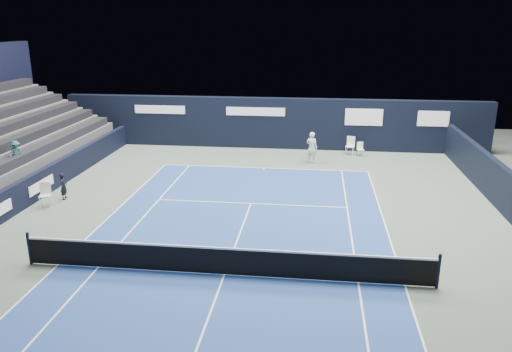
{
  "coord_description": "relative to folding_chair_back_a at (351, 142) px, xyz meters",
  "views": [
    {
      "loc": [
        2.65,
        -13.7,
        7.58
      ],
      "look_at": [
        0.23,
        6.29,
        1.3
      ],
      "focal_mm": 35.0,
      "sensor_mm": 36.0,
      "label": 1
    }
  ],
  "objects": [
    {
      "name": "ground",
      "position": [
        -4.76,
        -13.43,
        -0.72
      ],
      "size": [
        48.0,
        48.0,
        0.0
      ],
      "primitive_type": "plane",
      "color": "#4E5C52",
      "rests_on": "ground"
    },
    {
      "name": "court_surface",
      "position": [
        -4.76,
        -15.43,
        -0.71
      ],
      "size": [
        10.97,
        23.77,
        0.01
      ],
      "primitive_type": "cube",
      "color": "navy",
      "rests_on": "ground"
    },
    {
      "name": "enclosure_wall_right",
      "position": [
        5.74,
        -9.43,
        0.18
      ],
      "size": [
        0.3,
        22.0,
        1.8
      ],
      "primitive_type": "cube",
      "color": "black",
      "rests_on": "ground"
    },
    {
      "name": "folding_chair_back_a",
      "position": [
        0.0,
        0.0,
        0.0
      ],
      "size": [
        0.58,
        0.6,
        1.08
      ],
      "rotation": [
        0.0,
        0.0,
        -0.26
      ],
      "color": "white",
      "rests_on": "ground"
    },
    {
      "name": "folding_chair_back_b",
      "position": [
        0.55,
        -0.29,
        -0.25
      ],
      "size": [
        0.42,
        0.41,
        0.82
      ],
      "rotation": [
        0.0,
        0.0,
        0.2
      ],
      "color": "white",
      "rests_on": "ground"
    },
    {
      "name": "line_judge_chair",
      "position": [
        -13.44,
        -10.31,
        -0.13
      ],
      "size": [
        0.57,
        0.56,
        1.03
      ],
      "rotation": [
        0.0,
        0.0,
        0.31
      ],
      "color": "white",
      "rests_on": "ground"
    },
    {
      "name": "line_judge",
      "position": [
        -13.06,
        -9.43,
        -0.12
      ],
      "size": [
        0.32,
        0.46,
        1.2
      ],
      "primitive_type": "imported",
      "rotation": [
        0.0,
        0.0,
        1.66
      ],
      "color": "black",
      "rests_on": "ground"
    },
    {
      "name": "court_markings",
      "position": [
        -4.76,
        -15.43,
        -0.71
      ],
      "size": [
        11.03,
        23.83,
        0.0
      ],
      "color": "white",
      "rests_on": "court_surface"
    },
    {
      "name": "tennis_net",
      "position": [
        -4.76,
        -15.43,
        -0.21
      ],
      "size": [
        12.9,
        0.1,
        1.1
      ],
      "color": "black",
      "rests_on": "ground"
    },
    {
      "name": "back_sponsor_wall",
      "position": [
        -4.76,
        1.06,
        0.84
      ],
      "size": [
        26.0,
        0.63,
        3.1
      ],
      "color": "black",
      "rests_on": "ground"
    },
    {
      "name": "side_barrier_left",
      "position": [
        -14.26,
        -9.46,
        -0.12
      ],
      "size": [
        0.33,
        22.0,
        1.2
      ],
      "color": "black",
      "rests_on": "ground"
    },
    {
      "name": "tennis_player",
      "position": [
        -2.26,
        -2.15,
        0.16
      ],
      "size": [
        0.75,
        0.93,
        1.75
      ],
      "color": "white",
      "rests_on": "ground"
    }
  ]
}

